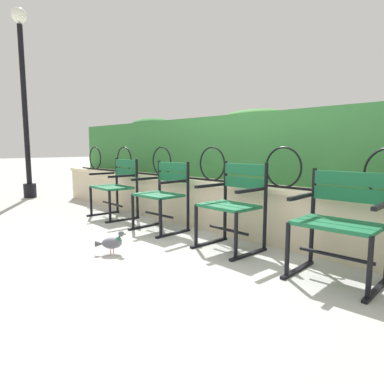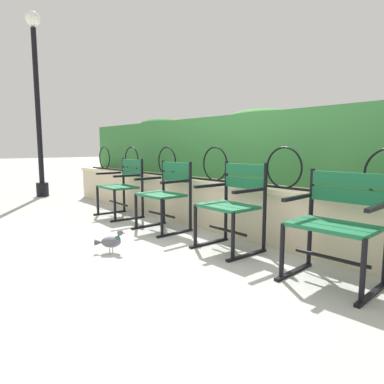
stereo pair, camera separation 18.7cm
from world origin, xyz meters
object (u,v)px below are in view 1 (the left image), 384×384
object	(u,v)px
park_chair_leftmost	(117,185)
park_chair_centre_right	(234,203)
lamppost	(24,102)
park_chair_rightmost	(341,220)
pigeon_near_chairs	(111,242)
park_chair_centre_left	(163,193)

from	to	relation	value
park_chair_leftmost	park_chair_centre_right	distance (m)	2.17
park_chair_leftmost	lamppost	size ratio (longest dim) A/B	0.23
park_chair_leftmost	park_chair_rightmost	world-z (taller)	park_chair_leftmost
park_chair_leftmost	park_chair_rightmost	bearing A→B (deg)	0.08
park_chair_leftmost	pigeon_near_chairs	distance (m)	1.81
park_chair_centre_left	pigeon_near_chairs	world-z (taller)	park_chair_centre_left
park_chair_centre_left	lamppost	bearing A→B (deg)	-176.19
pigeon_near_chairs	park_chair_centre_right	bearing A→B (deg)	55.78
lamppost	pigeon_near_chairs	bearing A→B (deg)	-9.12
park_chair_centre_left	pigeon_near_chairs	bearing A→B (deg)	-66.91
park_chair_leftmost	park_chair_centre_left	xyz separation A→B (m)	(1.08, 0.00, -0.01)
park_chair_leftmost	pigeon_near_chairs	xyz separation A→B (m)	(1.49, -0.97, -0.35)
lamppost	park_chair_leftmost	bearing A→B (deg)	5.22
park_chair_centre_left	park_chair_centre_right	size ratio (longest dim) A/B	0.97
park_chair_centre_left	lamppost	size ratio (longest dim) A/B	0.23
pigeon_near_chairs	lamppost	xyz separation A→B (m)	(-4.37, 0.70, 1.76)
park_chair_centre_right	park_chair_rightmost	distance (m)	1.08
park_chair_leftmost	park_chair_centre_left	bearing A→B (deg)	0.02
park_chair_leftmost	pigeon_near_chairs	bearing A→B (deg)	-32.96
park_chair_leftmost	lamppost	xyz separation A→B (m)	(-2.88, -0.26, 1.41)
park_chair_centre_left	lamppost	world-z (taller)	lamppost
park_chair_rightmost	pigeon_near_chairs	world-z (taller)	park_chair_rightmost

